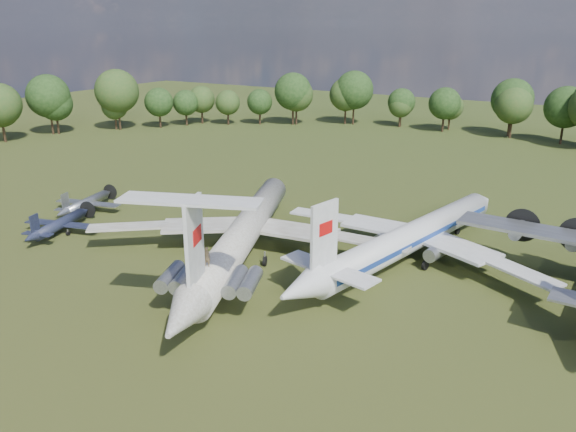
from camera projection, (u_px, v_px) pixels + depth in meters
The scene contains 6 objects.
ground at pixel (249, 247), 66.75m from camera, with size 300.00×300.00×0.00m, color #234316.
il62_airliner at pixel (244, 238), 62.91m from camera, with size 36.87×47.93×4.70m, color silver, non-canonical shape.
tu104_jet at pixel (410, 242), 62.11m from camera, with size 32.79×43.72×4.37m, color silver, non-canonical shape.
small_prop_west at pixel (60, 226), 70.48m from camera, with size 9.92×13.52×1.98m, color #151B31, non-canonical shape.
small_prop_northwest at pixel (86, 205), 78.86m from camera, with size 9.69×13.21×1.94m, color #A4A6AC, non-canonical shape.
person_on_il62 at pixel (207, 257), 49.58m from camera, with size 0.68×0.45×1.86m, color olive.
Camera 1 is at (35.58, -50.91, 25.15)m, focal length 35.00 mm.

